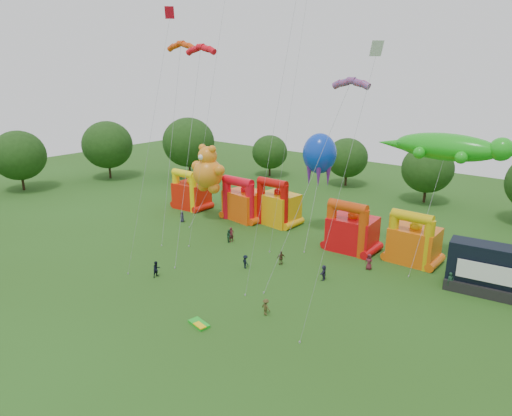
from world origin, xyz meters
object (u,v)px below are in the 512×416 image
Objects in this scene: stage_trailer at (490,270)px; spectator_4 at (281,258)px; spectator_0 at (182,217)px; bouncy_castle_0 at (190,193)px; octopus_kite at (315,188)px; bouncy_castle_2 at (277,206)px; gecko_kite at (441,165)px; teddy_bear_kite at (208,173)px.

spectator_4 is (-19.81, -7.47, -1.59)m from stage_trailer.
spectator_4 reaches higher than spectator_0.
stage_trailer is at bearing -1.63° from bouncy_castle_0.
octopus_kite is at bearing 1.95° from bouncy_castle_0.
stage_trailer is 5.29× the size of spectator_0.
bouncy_castle_0 is 4.16× the size of spectator_0.
bouncy_castle_2 is at bearing -108.51° from spectator_4.
octopus_kite is 20.32m from spectator_0.
spectator_0 is at bearing -144.26° from bouncy_castle_2.
spectator_4 is (24.15, -8.71, -1.59)m from bouncy_castle_0.
gecko_kite is 1.09× the size of octopus_kite.
spectator_0 is (-39.84, -4.29, -1.66)m from stage_trailer.
bouncy_castle_0 is 43.97m from stage_trailer.
stage_trailer reaches higher than spectator_0.
octopus_kite is (22.45, 0.76, 4.44)m from bouncy_castle_0.
octopus_kite reaches higher than teddy_bear_kite.
bouncy_castle_2 reaches higher than spectator_0.
bouncy_castle_2 is at bearing 179.81° from gecko_kite.
bouncy_castle_0 reaches higher than spectator_4.
spectator_4 is (1.70, -9.48, -6.03)m from octopus_kite.
octopus_kite is (-21.51, 2.01, 4.44)m from stage_trailer.
teddy_bear_kite reaches higher than spectator_4.
bouncy_castle_0 is at bearing 116.39° from spectator_0.
octopus_kite is (7.16, -1.73, 4.27)m from bouncy_castle_2.
spectator_4 is (17.51, -6.12, -6.33)m from teddy_bear_kite.
stage_trailer is (43.95, -1.25, 0.00)m from bouncy_castle_0.
bouncy_castle_2 is (15.28, 2.50, 0.17)m from bouncy_castle_0.
gecko_kite is (30.34, 5.02, 4.28)m from teddy_bear_kite.
bouncy_castle_0 is at bearing -170.72° from bouncy_castle_2.
gecko_kite is 8.96× the size of spectator_4.
stage_trailer is at bearing -4.09° from spectator_0.
spectator_0 is (4.12, -5.54, -1.65)m from bouncy_castle_0.
octopus_kite is 8.86× the size of spectator_0.
bouncy_castle_2 reaches higher than spectator_4.
teddy_bear_kite reaches higher than spectator_0.
bouncy_castle_2 is 11.03m from teddy_bear_kite.
gecko_kite is (36.98, 2.42, 9.01)m from bouncy_castle_0.
spectator_4 is at bearing -51.67° from bouncy_castle_2.
spectator_0 is at bearing -173.85° from stage_trailer.
spectator_0 is at bearing -130.56° from teddy_bear_kite.
gecko_kite is 35.45m from spectator_0.
spectator_4 is at bearing -19.25° from teddy_bear_kite.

